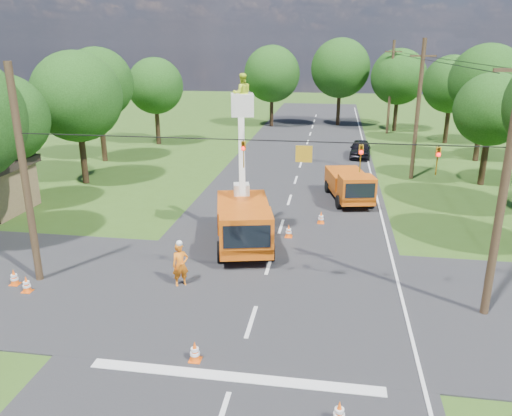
% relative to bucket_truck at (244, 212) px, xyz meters
% --- Properties ---
extents(ground, '(140.00, 140.00, 0.00)m').
position_rel_bucket_truck_xyz_m(ground, '(1.56, 12.88, -1.76)').
color(ground, '#315118').
rests_on(ground, ground).
extents(road_main, '(12.00, 100.00, 0.06)m').
position_rel_bucket_truck_xyz_m(road_main, '(1.56, 12.88, -1.76)').
color(road_main, black).
rests_on(road_main, ground).
extents(road_cross, '(56.00, 10.00, 0.07)m').
position_rel_bucket_truck_xyz_m(road_cross, '(1.56, -5.12, -1.76)').
color(road_cross, black).
rests_on(road_cross, ground).
extents(stop_bar, '(9.00, 0.45, 0.02)m').
position_rel_bucket_truck_xyz_m(stop_bar, '(1.56, -10.32, -1.76)').
color(stop_bar, silver).
rests_on(stop_bar, ground).
extents(edge_line, '(0.12, 90.00, 0.02)m').
position_rel_bucket_truck_xyz_m(edge_line, '(7.16, 12.88, -1.76)').
color(edge_line, silver).
rests_on(edge_line, ground).
extents(bucket_truck, '(3.79, 6.88, 8.32)m').
position_rel_bucket_truck_xyz_m(bucket_truck, '(0.00, 0.00, 0.00)').
color(bucket_truck, '#C4540D').
rests_on(bucket_truck, ground).
extents(second_truck, '(3.17, 5.86, 2.08)m').
position_rel_bucket_truck_xyz_m(second_truck, '(5.32, 8.34, -0.67)').
color(second_truck, '#C4540D').
rests_on(second_truck, ground).
extents(ground_worker, '(0.82, 0.74, 1.88)m').
position_rel_bucket_truck_xyz_m(ground_worker, '(-1.80, -4.69, -0.82)').
color(ground_worker, '#DC5912').
rests_on(ground_worker, ground).
extents(distant_car, '(2.07, 4.49, 1.49)m').
position_rel_bucket_truck_xyz_m(distant_car, '(6.56, 21.73, -1.01)').
color(distant_car, black).
rests_on(distant_car, ground).
extents(traffic_cone_0, '(0.38, 0.38, 0.71)m').
position_rel_bucket_truck_xyz_m(traffic_cone_0, '(0.18, -9.68, -1.40)').
color(traffic_cone_0, '#FF590D').
rests_on(traffic_cone_0, ground).
extents(traffic_cone_1, '(0.38, 0.38, 0.71)m').
position_rel_bucket_truck_xyz_m(traffic_cone_1, '(4.69, -11.75, -1.40)').
color(traffic_cone_1, '#FF590D').
rests_on(traffic_cone_1, ground).
extents(traffic_cone_2, '(0.38, 0.38, 0.71)m').
position_rel_bucket_truck_xyz_m(traffic_cone_2, '(2.11, 1.43, -1.40)').
color(traffic_cone_2, '#FF590D').
rests_on(traffic_cone_2, ground).
extents(traffic_cone_3, '(0.38, 0.38, 0.71)m').
position_rel_bucket_truck_xyz_m(traffic_cone_3, '(3.70, 3.82, -1.40)').
color(traffic_cone_3, '#FF590D').
rests_on(traffic_cone_3, ground).
extents(traffic_cone_4, '(0.38, 0.38, 0.71)m').
position_rel_bucket_truck_xyz_m(traffic_cone_4, '(-7.80, -6.25, -1.40)').
color(traffic_cone_4, '#FF590D').
rests_on(traffic_cone_4, ground).
extents(traffic_cone_5, '(0.38, 0.38, 0.71)m').
position_rel_bucket_truck_xyz_m(traffic_cone_5, '(-8.68, -5.74, -1.40)').
color(traffic_cone_5, '#FF590D').
rests_on(traffic_cone_5, ground).
extents(traffic_cone_6, '(0.38, 0.38, 0.71)m').
position_rel_bucket_truck_xyz_m(traffic_cone_6, '(6.59, 10.39, -1.40)').
color(traffic_cone_6, '#FF590D').
rests_on(traffic_cone_6, ground).
extents(pole_right_near, '(1.80, 0.30, 10.00)m').
position_rel_bucket_truck_xyz_m(pole_right_near, '(10.06, -5.12, 3.35)').
color(pole_right_near, '#4C3823').
rests_on(pole_right_near, ground).
extents(pole_right_mid, '(1.80, 0.30, 10.00)m').
position_rel_bucket_truck_xyz_m(pole_right_mid, '(10.06, 14.88, 3.35)').
color(pole_right_mid, '#4C3823').
rests_on(pole_right_mid, ground).
extents(pole_right_far, '(1.80, 0.30, 10.00)m').
position_rel_bucket_truck_xyz_m(pole_right_far, '(10.06, 34.88, 3.35)').
color(pole_right_far, '#4C3823').
rests_on(pole_right_far, ground).
extents(pole_left, '(0.30, 0.30, 9.00)m').
position_rel_bucket_truck_xyz_m(pole_left, '(-7.94, -5.12, 2.74)').
color(pole_left, '#4C3823').
rests_on(pole_left, ground).
extents(signal_span, '(18.00, 0.29, 1.07)m').
position_rel_bucket_truck_xyz_m(signal_span, '(3.79, -5.13, 4.12)').
color(signal_span, black).
rests_on(signal_span, ground).
extents(tree_left_c, '(5.20, 5.20, 8.06)m').
position_rel_bucket_truck_xyz_m(tree_left_c, '(-14.94, 3.88, 3.68)').
color(tree_left_c, '#382616').
rests_on(tree_left_c, ground).
extents(tree_left_d, '(6.20, 6.20, 9.24)m').
position_rel_bucket_truck_xyz_m(tree_left_d, '(-13.44, 9.88, 4.37)').
color(tree_left_d, '#382616').
rests_on(tree_left_d, ground).
extents(tree_left_e, '(5.80, 5.80, 9.41)m').
position_rel_bucket_truck_xyz_m(tree_left_e, '(-15.24, 16.88, 4.73)').
color(tree_left_e, '#382616').
rests_on(tree_left_e, ground).
extents(tree_left_f, '(5.40, 5.40, 8.40)m').
position_rel_bucket_truck_xyz_m(tree_left_f, '(-13.24, 24.88, 3.93)').
color(tree_left_f, '#382616').
rests_on(tree_left_f, ground).
extents(tree_right_c, '(5.00, 5.00, 7.83)m').
position_rel_bucket_truck_xyz_m(tree_right_c, '(14.76, 13.88, 3.56)').
color(tree_right_c, '#382616').
rests_on(tree_right_c, ground).
extents(tree_right_d, '(6.00, 6.00, 9.70)m').
position_rel_bucket_truck_xyz_m(tree_right_d, '(16.36, 21.88, 4.92)').
color(tree_right_d, '#382616').
rests_on(tree_right_d, ground).
extents(tree_right_e, '(5.60, 5.60, 8.63)m').
position_rel_bucket_truck_xyz_m(tree_right_e, '(15.36, 29.88, 4.05)').
color(tree_right_e, '#382616').
rests_on(tree_right_e, ground).
extents(tree_far_a, '(6.60, 6.60, 9.50)m').
position_rel_bucket_truck_xyz_m(tree_far_a, '(-3.44, 37.88, 4.43)').
color(tree_far_a, '#382616').
rests_on(tree_far_a, ground).
extents(tree_far_b, '(7.00, 7.00, 10.32)m').
position_rel_bucket_truck_xyz_m(tree_far_b, '(4.56, 39.88, 5.05)').
color(tree_far_b, '#382616').
rests_on(tree_far_b, ground).
extents(tree_far_c, '(6.20, 6.20, 9.18)m').
position_rel_bucket_truck_xyz_m(tree_far_c, '(11.06, 36.88, 4.31)').
color(tree_far_c, '#382616').
rests_on(tree_far_c, ground).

